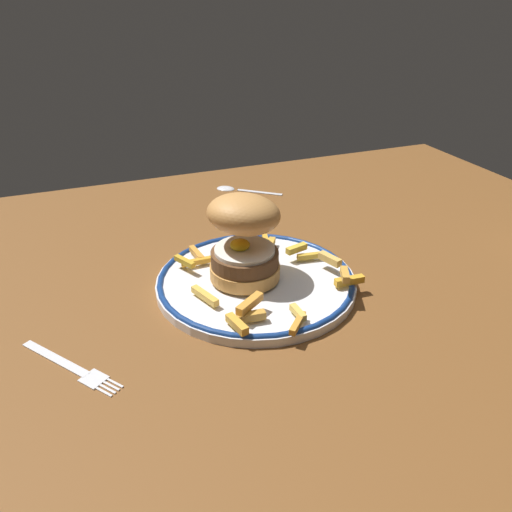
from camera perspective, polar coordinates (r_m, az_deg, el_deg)
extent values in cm
cube|color=brown|center=(71.95, 0.56, -3.37)|extent=(125.07, 88.94, 4.00)
cylinder|color=silver|center=(67.80, 0.00, -2.97)|extent=(26.58, 26.58, 1.20)
torus|color=navy|center=(67.49, 0.00, -2.54)|extent=(26.18, 26.18, 0.80)
cylinder|color=#C98B42|center=(66.68, -1.26, -1.66)|extent=(9.24, 9.24, 1.80)
cylinder|color=#55361F|center=(65.75, -1.28, -0.25)|extent=(8.86, 8.86, 1.96)
cylinder|color=white|center=(65.17, -1.29, 0.70)|extent=(7.87, 7.87, 0.50)
ellipsoid|color=yellow|center=(64.99, -1.82, 1.27)|extent=(2.60, 2.60, 1.40)
ellipsoid|color=#C58747|center=(64.24, -1.39, 4.77)|extent=(13.67, 13.49, 6.51)
cube|color=gold|center=(66.46, 10.48, -2.74)|extent=(4.04, 1.17, 0.92)
cube|color=#DFB74D|center=(59.70, 4.75, -6.35)|extent=(0.93, 2.92, 0.79)
cube|color=gold|center=(69.17, -8.05, -0.60)|extent=(2.22, 3.57, 0.72)
cube|color=gold|center=(71.68, 6.00, -0.01)|extent=(3.52, 1.24, 0.74)
cube|color=gold|center=(72.41, -6.71, 0.29)|extent=(1.22, 4.10, 0.79)
cube|color=gold|center=(57.52, -2.16, -7.68)|extent=(1.68, 3.75, 0.96)
cube|color=#C9892E|center=(58.03, 4.71, -7.54)|extent=(3.37, 3.45, 0.73)
cube|color=orange|center=(59.11, -0.71, -5.37)|extent=(4.11, 3.23, 0.98)
cube|color=gold|center=(58.68, -0.53, -6.81)|extent=(3.40, 1.26, 0.97)
cube|color=gold|center=(64.14, 9.99, -2.07)|extent=(2.00, 3.06, 0.90)
cube|color=gold|center=(75.41, 1.16, 1.69)|extent=(1.54, 3.53, 0.75)
cube|color=gold|center=(68.99, 8.32, -0.34)|extent=(2.05, 3.64, 0.98)
cube|color=gold|center=(74.29, 1.64, 1.31)|extent=(2.64, 3.32, 0.91)
cube|color=gold|center=(62.71, -5.78, -4.48)|extent=(2.39, 4.69, 0.84)
cube|color=gold|center=(70.38, -6.64, -0.62)|extent=(4.45, 0.77, 0.73)
cube|color=gold|center=(71.36, 4.63, 0.81)|extent=(3.41, 1.68, 0.89)
cube|color=silver|center=(59.95, -21.69, -10.62)|extent=(6.69, 8.67, 0.36)
cube|color=silver|center=(55.99, -17.83, -12.99)|extent=(3.19, 3.24, 0.32)
cube|color=silver|center=(54.97, -15.68, -13.51)|extent=(1.62, 2.09, 0.28)
cube|color=silver|center=(54.74, -16.07, -13.78)|extent=(1.62, 2.09, 0.28)
cube|color=silver|center=(54.52, -16.46, -14.06)|extent=(1.62, 2.09, 0.28)
cube|color=silver|center=(54.30, -16.85, -14.34)|extent=(1.62, 2.09, 0.28)
cube|color=silver|center=(98.67, 0.41, 7.25)|extent=(7.53, 6.24, 0.32)
ellipsoid|color=silver|center=(100.68, -3.44, 7.77)|extent=(4.44, 4.28, 0.90)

